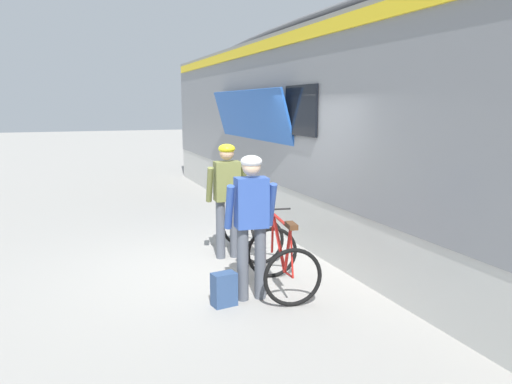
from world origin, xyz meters
The scene contains 7 objects.
ground_plane centered at (0.00, 0.00, 0.00)m, with size 80.00×80.00×0.00m, color gray.
train_car centered at (2.95, 0.16, 1.97)m, with size 3.26×18.71×3.88m.
cyclist_near_in_blue centered at (-0.10, -1.25, 1.05)m, with size 0.63×0.34×1.76m.
cyclist_far_in_olive centered at (0.14, 0.45, 1.05)m, with size 0.62×0.33×1.76m.
bicycle_near_red centered at (0.35, -1.14, 0.40)m, with size 0.86×1.17×0.99m.
bicycle_far_black centered at (0.53, 0.45, 0.40)m, with size 0.78×1.11×0.99m.
backpack_on_platform centered at (-0.47, -1.33, 0.20)m, with size 0.28×0.18×0.40m, color navy.
Camera 1 is at (-2.09, -6.68, 2.35)m, focal length 35.01 mm.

